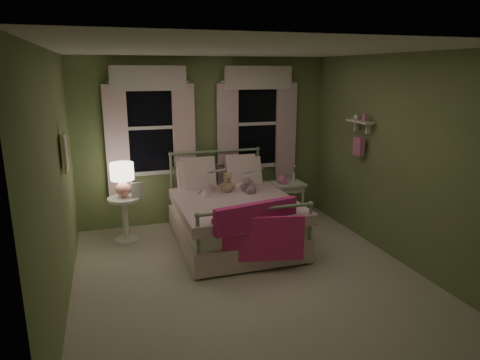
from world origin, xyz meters
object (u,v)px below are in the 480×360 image
object	(u,v)px
child_left	(206,171)
table_lamp	(122,177)
bed	(233,216)
nightstand_right	(288,189)
nightstand_left	(125,213)
child_right	(242,169)
teddy_bear	(227,184)

from	to	relation	value
child_left	table_lamp	xyz separation A→B (m)	(-1.18, 0.07, -0.01)
bed	nightstand_right	size ratio (longest dim) A/B	3.18
child_left	table_lamp	world-z (taller)	child_left
nightstand_left	nightstand_right	bearing A→B (deg)	1.45
nightstand_left	nightstand_right	distance (m)	2.55
nightstand_left	child_left	bearing A→B (deg)	-3.62
child_right	nightstand_right	xyz separation A→B (m)	(0.81, 0.14, -0.42)
child_left	nightstand_right	bearing A→B (deg)	-159.87
bed	child_left	size ratio (longest dim) A/B	2.59
child_left	nightstand_left	world-z (taller)	child_left
child_left	child_right	distance (m)	0.56
teddy_bear	nightstand_left	bearing A→B (deg)	170.92
child_left	nightstand_left	size ratio (longest dim) A/B	1.21
bed	nightstand_left	xyz separation A→B (m)	(-1.46, 0.50, 0.03)
child_right	nightstand_left	distance (m)	1.82
bed	child_right	xyz separation A→B (m)	(0.28, 0.42, 0.58)
nightstand_right	child_right	bearing A→B (deg)	-170.25
child_right	nightstand_left	xyz separation A→B (m)	(-1.74, 0.07, -0.55)
child_right	nightstand_left	size ratio (longest dim) A/B	1.22
child_right	teddy_bear	world-z (taller)	child_right
bed	child_left	distance (m)	0.77
child_left	table_lamp	bearing A→B (deg)	10.71
bed	child_left	world-z (taller)	child_left
table_lamp	child_right	bearing A→B (deg)	-2.45
child_right	teddy_bear	bearing A→B (deg)	29.18
bed	table_lamp	world-z (taller)	bed
bed	table_lamp	distance (m)	1.64
child_left	nightstand_left	distance (m)	1.30
nightstand_right	child_left	bearing A→B (deg)	-174.20
child_left	table_lamp	distance (m)	1.18
child_left	bed	bearing A→B (deg)	137.93
bed	table_lamp	size ratio (longest dim) A/B	4.18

